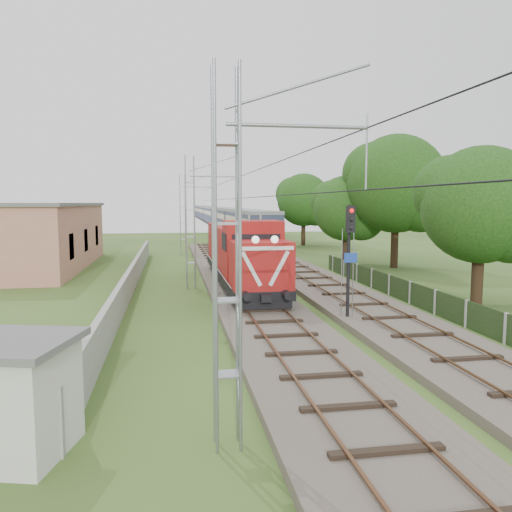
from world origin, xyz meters
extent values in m
plane|color=#2D4B1C|center=(0.00, 0.00, 0.00)|extent=(140.00, 140.00, 0.00)
cube|color=#6B6054|center=(0.00, 7.00, 0.15)|extent=(4.20, 70.00, 0.30)
cube|color=black|center=(0.00, 7.00, 0.35)|extent=(2.40, 70.00, 0.10)
cube|color=brown|center=(-0.85, 7.00, 0.42)|extent=(0.08, 70.00, 0.05)
cube|color=brown|center=(0.85, 7.00, 0.42)|extent=(0.08, 70.00, 0.05)
cube|color=#6B6054|center=(5.00, 20.00, 0.15)|extent=(4.20, 80.00, 0.30)
cube|color=black|center=(5.00, 20.00, 0.35)|extent=(2.40, 80.00, 0.10)
cube|color=brown|center=(4.15, 20.00, 0.42)|extent=(0.08, 80.00, 0.05)
cube|color=brown|center=(5.85, 20.00, 0.42)|extent=(0.08, 80.00, 0.05)
cylinder|color=gray|center=(-1.50, -8.00, 6.80)|extent=(3.00, 0.08, 0.08)
cylinder|color=gray|center=(-1.50, 12.00, 6.80)|extent=(3.00, 0.08, 0.08)
cylinder|color=gray|center=(-1.50, 32.00, 6.80)|extent=(3.00, 0.08, 0.08)
cylinder|color=black|center=(0.00, 12.00, 5.50)|extent=(0.03, 70.00, 0.03)
cylinder|color=black|center=(0.00, 12.00, 6.80)|extent=(0.03, 70.00, 0.03)
cube|color=#9E9E99|center=(-6.50, 12.00, 0.75)|extent=(0.25, 40.00, 1.50)
cube|color=tan|center=(-15.00, 24.00, 2.50)|extent=(8.00, 20.00, 5.00)
cube|color=#606060|center=(-15.00, 24.00, 5.10)|extent=(8.40, 20.40, 0.25)
cube|color=black|center=(-11.05, 18.00, 2.20)|extent=(0.10, 1.60, 1.80)
cube|color=black|center=(-11.05, 24.00, 2.20)|extent=(0.10, 1.60, 1.80)
cube|color=black|center=(-11.05, 30.00, 2.20)|extent=(0.10, 1.60, 1.80)
cube|color=black|center=(8.00, 3.00, 0.60)|extent=(0.05, 32.00, 1.15)
cube|color=#9E9E99|center=(8.00, 18.00, 0.60)|extent=(0.12, 0.12, 1.20)
cube|color=black|center=(0.00, 11.78, 0.98)|extent=(2.90, 16.42, 0.48)
cube|color=black|center=(0.00, 6.46, 0.69)|extent=(2.12, 3.48, 0.48)
cube|color=black|center=(0.00, 17.09, 0.69)|extent=(2.12, 3.48, 0.48)
cube|color=black|center=(0.00, 3.66, 0.59)|extent=(2.51, 0.24, 0.34)
cube|color=maroon|center=(0.00, 4.77, 2.33)|extent=(2.80, 2.41, 2.22)
sphere|color=white|center=(-0.43, 3.61, 3.59)|extent=(0.35, 0.35, 0.35)
sphere|color=white|center=(0.43, 3.61, 3.59)|extent=(0.35, 0.35, 0.35)
cube|color=silver|center=(-0.63, 3.55, 2.29)|extent=(0.97, 0.06, 1.62)
cube|color=silver|center=(0.63, 3.55, 2.29)|extent=(0.97, 0.06, 1.62)
cube|color=silver|center=(0.00, 3.55, 3.20)|extent=(2.61, 0.06, 0.17)
cube|color=maroon|center=(0.00, 7.14, 2.77)|extent=(2.90, 2.32, 3.09)
cube|color=black|center=(0.00, 5.96, 3.25)|extent=(2.41, 0.06, 0.87)
cube|color=maroon|center=(0.00, 14.14, 2.48)|extent=(2.70, 11.69, 2.51)
cylinder|color=black|center=(0.00, 11.20, 3.88)|extent=(0.42, 0.42, 0.39)
cylinder|color=gray|center=(-0.29, 6.37, 4.46)|extent=(0.12, 0.12, 0.34)
cylinder|color=gray|center=(0.29, 6.37, 4.46)|extent=(0.12, 0.12, 0.34)
cube|color=black|center=(5.00, 40.33, 0.93)|extent=(3.08, 23.38, 0.53)
cube|color=#303751|center=(5.00, 40.33, 2.63)|extent=(3.19, 23.38, 2.87)
cube|color=beige|center=(5.00, 40.33, 3.16)|extent=(3.23, 22.44, 0.80)
cube|color=slate|center=(5.00, 40.33, 4.22)|extent=(3.24, 23.38, 0.37)
cube|color=black|center=(5.00, 64.77, 0.93)|extent=(3.08, 23.38, 0.53)
cube|color=#303751|center=(5.00, 64.77, 2.63)|extent=(3.19, 23.38, 2.87)
cube|color=beige|center=(5.00, 64.77, 3.16)|extent=(3.23, 22.44, 0.80)
cube|color=slate|center=(5.00, 64.77, 4.22)|extent=(3.24, 23.38, 0.37)
cube|color=black|center=(5.00, 89.21, 0.93)|extent=(3.08, 23.38, 0.53)
cube|color=#303751|center=(5.00, 89.21, 2.63)|extent=(3.19, 23.38, 2.87)
cube|color=beige|center=(5.00, 89.21, 3.16)|extent=(3.23, 22.44, 0.80)
cube|color=slate|center=(5.00, 89.21, 4.22)|extent=(3.24, 23.38, 0.37)
cube|color=black|center=(5.00, 113.65, 0.93)|extent=(3.08, 23.38, 0.53)
cube|color=#303751|center=(5.00, 113.65, 2.63)|extent=(3.19, 23.38, 2.87)
cube|color=beige|center=(5.00, 113.65, 3.16)|extent=(3.23, 22.44, 0.80)
cube|color=slate|center=(5.00, 113.65, 4.22)|extent=(3.24, 23.38, 0.37)
cube|color=black|center=(5.00, 138.09, 0.93)|extent=(3.08, 23.38, 0.53)
cube|color=#303751|center=(5.00, 138.09, 2.63)|extent=(3.19, 23.38, 2.87)
cube|color=beige|center=(5.00, 138.09, 3.16)|extent=(3.23, 22.44, 0.80)
cube|color=slate|center=(5.00, 138.09, 4.22)|extent=(3.24, 23.38, 0.37)
cylinder|color=black|center=(3.37, 2.13, 2.57)|extent=(0.14, 0.14, 5.15)
cube|color=black|center=(3.37, 1.97, 4.53)|extent=(0.36, 0.23, 1.13)
sphere|color=red|center=(3.37, 1.85, 4.89)|extent=(0.19, 0.19, 0.19)
sphere|color=black|center=(3.37, 1.85, 4.53)|extent=(0.19, 0.19, 0.19)
sphere|color=black|center=(3.37, 1.85, 4.17)|extent=(0.19, 0.19, 0.19)
cube|color=#193996|center=(3.43, 2.01, 2.88)|extent=(0.57, 0.06, 0.41)
cube|color=silver|center=(-7.40, -7.61, 1.14)|extent=(2.53, 2.53, 2.27)
cube|color=#606060|center=(-7.40, -7.61, 2.38)|extent=(2.91, 2.91, 0.16)
cylinder|color=#3A2917|center=(11.36, 4.90, 1.82)|extent=(0.59, 0.59, 3.63)
sphere|color=#11390F|center=(11.36, 4.90, 5.12)|extent=(5.95, 5.95, 5.95)
sphere|color=#11390F|center=(10.32, 5.94, 5.78)|extent=(3.87, 3.87, 3.87)
cylinder|color=#3A2917|center=(13.59, 19.38, 2.39)|extent=(0.59, 0.59, 4.77)
sphere|color=#11390F|center=(13.59, 19.38, 6.73)|extent=(7.81, 7.81, 7.81)
sphere|color=#11390F|center=(15.15, 18.21, 5.64)|extent=(5.47, 5.47, 5.47)
sphere|color=#11390F|center=(12.22, 20.75, 7.60)|extent=(5.08, 5.08, 5.08)
cylinder|color=#3A2917|center=(10.50, 22.38, 1.69)|extent=(0.52, 0.52, 3.38)
sphere|color=#11390F|center=(10.50, 22.38, 4.76)|extent=(5.52, 5.52, 5.52)
sphere|color=#11390F|center=(11.61, 21.56, 3.99)|extent=(3.87, 3.87, 3.87)
sphere|color=#11390F|center=(9.54, 23.35, 5.37)|extent=(3.59, 3.59, 3.59)
cylinder|color=#3A2917|center=(11.97, 41.57, 1.98)|extent=(0.53, 0.53, 3.96)
sphere|color=#11390F|center=(11.97, 41.57, 5.58)|extent=(6.48, 6.48, 6.48)
sphere|color=#11390F|center=(13.26, 40.60, 4.68)|extent=(4.53, 4.53, 4.53)
sphere|color=#11390F|center=(10.84, 42.70, 6.30)|extent=(4.21, 4.21, 4.21)
camera|label=1|loc=(-4.12, -18.21, 5.22)|focal=35.00mm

